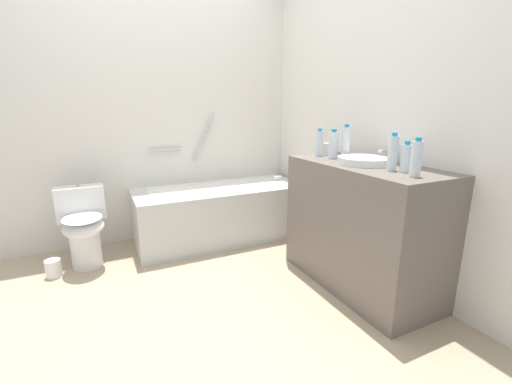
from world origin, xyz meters
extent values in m
plane|color=tan|center=(0.00, 0.00, 0.00)|extent=(3.90, 3.90, 0.00)
cube|color=silver|center=(0.00, 1.34, 1.19)|extent=(3.30, 0.10, 2.38)
cube|color=silver|center=(1.50, 0.00, 1.19)|extent=(0.10, 2.98, 2.38)
cube|color=silver|center=(0.59, 0.95, 0.26)|extent=(1.60, 0.67, 0.51)
cube|color=white|center=(0.59, 0.95, 0.47)|extent=(1.31, 0.48, 0.09)
cylinder|color=silver|center=(1.22, 0.95, 0.55)|extent=(0.09, 0.03, 0.03)
cylinder|color=silver|center=(0.54, 1.26, 0.97)|extent=(0.24, 0.03, 0.48)
cylinder|color=silver|center=(0.15, 1.26, 0.86)|extent=(0.31, 0.03, 0.03)
cylinder|color=white|center=(-0.60, 0.84, 0.17)|extent=(0.22, 0.22, 0.35)
ellipsoid|color=white|center=(-0.60, 0.80, 0.35)|extent=(0.32, 0.39, 0.13)
ellipsoid|color=white|center=(-0.60, 0.80, 0.42)|extent=(0.30, 0.37, 0.02)
cube|color=white|center=(-0.61, 1.02, 0.49)|extent=(0.37, 0.16, 0.28)
cylinder|color=#B0B0B5|center=(-0.61, 1.02, 0.64)|extent=(0.03, 0.03, 0.01)
cube|color=#6B6056|center=(1.18, -0.32, 0.44)|extent=(0.53, 1.14, 0.89)
cylinder|color=white|center=(1.17, -0.31, 0.91)|extent=(0.35, 0.35, 0.05)
cylinder|color=silver|center=(1.39, -0.31, 0.93)|extent=(0.02, 0.02, 0.08)
cylinder|color=silver|center=(1.34, -0.31, 0.97)|extent=(0.10, 0.02, 0.02)
cylinder|color=silver|center=(1.39, -0.37, 0.91)|extent=(0.03, 0.03, 0.04)
cylinder|color=silver|center=(1.39, -0.25, 0.91)|extent=(0.03, 0.03, 0.04)
cylinder|color=silver|center=(1.15, -0.01, 0.98)|extent=(0.07, 0.07, 0.19)
cylinder|color=teal|center=(1.15, -0.01, 1.09)|extent=(0.04, 0.04, 0.02)
cylinder|color=silver|center=(1.13, -0.75, 0.98)|extent=(0.06, 0.06, 0.19)
cylinder|color=teal|center=(1.13, -0.75, 1.09)|extent=(0.03, 0.03, 0.02)
cylinder|color=silver|center=(1.19, -0.63, 0.97)|extent=(0.06, 0.06, 0.16)
cylinder|color=teal|center=(1.19, -0.63, 1.06)|extent=(0.03, 0.03, 0.02)
cylinder|color=silver|center=(1.16, -0.56, 0.99)|extent=(0.06, 0.06, 0.21)
cylinder|color=teal|center=(1.16, -0.56, 1.10)|extent=(0.03, 0.03, 0.02)
cylinder|color=silver|center=(1.13, 0.13, 0.98)|extent=(0.06, 0.06, 0.19)
cylinder|color=teal|center=(1.13, 0.13, 1.09)|extent=(0.03, 0.03, 0.02)
cylinder|color=silver|center=(1.19, -0.09, 1.00)|extent=(0.06, 0.06, 0.23)
cylinder|color=teal|center=(1.19, -0.09, 1.13)|extent=(0.03, 0.03, 0.02)
cylinder|color=white|center=(1.21, 0.15, 0.93)|extent=(0.07, 0.07, 0.10)
cylinder|color=white|center=(-0.83, 0.76, 0.07)|extent=(0.11, 0.11, 0.14)
camera|label=1|loc=(-0.45, -2.01, 1.27)|focal=23.55mm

